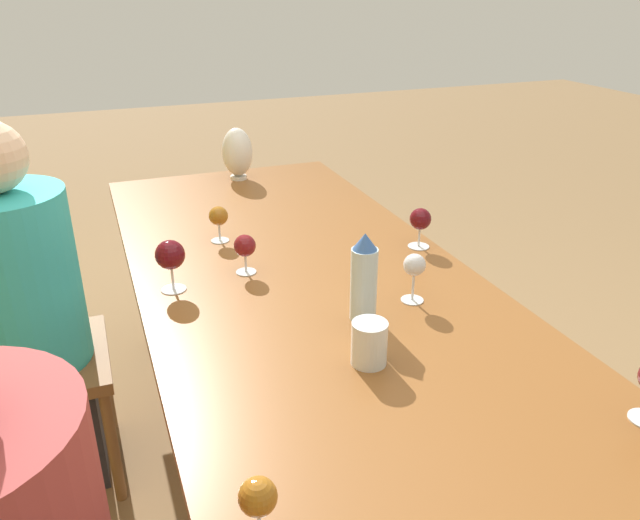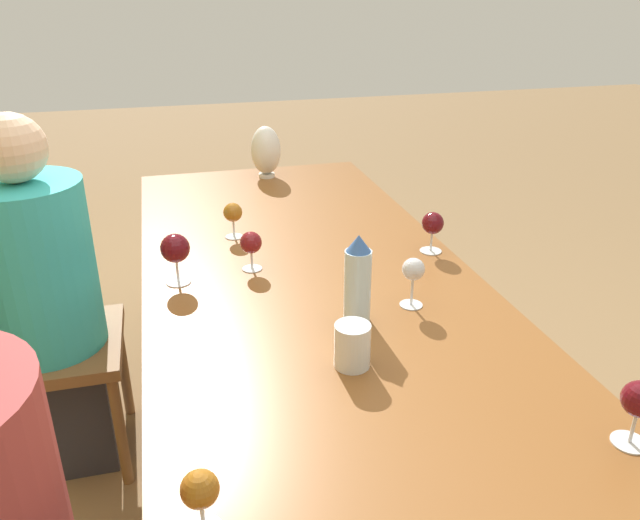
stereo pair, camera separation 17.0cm
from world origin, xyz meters
name	(u,v)px [view 1 (the left image)]	position (x,y,z in m)	size (l,w,h in m)	color
ground_plane	(317,488)	(0.00, 0.00, 0.00)	(14.00, 14.00, 0.00)	olive
dining_table	(317,309)	(0.00, 0.00, 0.68)	(2.48, 0.97, 0.75)	brown
water_bottle	(364,278)	(-0.20, -0.05, 0.86)	(0.07, 0.07, 0.24)	silver
water_tumbler	(369,343)	(-0.39, 0.02, 0.80)	(0.08, 0.08, 0.10)	silver
vase	(237,153)	(1.10, -0.05, 0.86)	(0.13, 0.13, 0.22)	silver
wine_glass_0	(218,217)	(0.44, 0.18, 0.83)	(0.06, 0.06, 0.12)	silver
wine_glass_1	(170,256)	(0.14, 0.38, 0.85)	(0.08, 0.08, 0.15)	silver
wine_glass_3	(420,220)	(0.16, -0.42, 0.84)	(0.07, 0.07, 0.13)	silver
wine_glass_4	(258,499)	(-0.77, 0.39, 0.83)	(0.06, 0.06, 0.12)	silver
wine_glass_5	(245,247)	(0.17, 0.16, 0.83)	(0.07, 0.07, 0.12)	silver
wine_glass_7	(414,267)	(-0.16, -0.22, 0.85)	(0.06, 0.06, 0.14)	silver
chair_far	(5,352)	(0.38, 0.88, 0.51)	(0.44, 0.44, 0.95)	brown
person_far	(28,307)	(0.38, 0.79, 0.65)	(0.36, 0.36, 1.21)	#2D2D38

